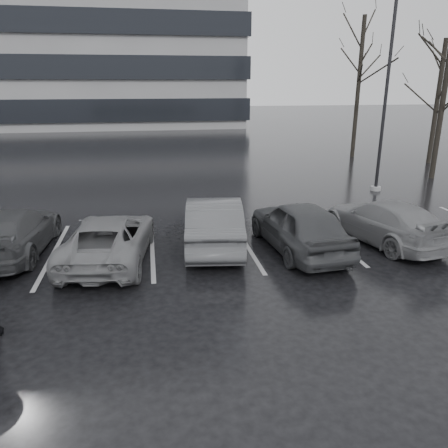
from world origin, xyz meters
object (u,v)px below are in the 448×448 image
car_west_b (109,238)px  lamp_post (385,106)px  car_east (384,221)px  tree_ne (437,103)px  tree_east (444,96)px  tree_north (358,89)px  car_main (299,226)px  car_west_c (13,232)px  car_west_a (214,222)px

car_west_b → lamp_post: bearing=-143.6°
car_east → tree_ne: bearing=-141.3°
tree_east → tree_north: bearing=98.1°
car_main → car_west_b: 5.34m
tree_north → car_west_c: bearing=-140.0°
car_main → car_west_b: bearing=-7.2°
car_east → lamp_post: bearing=-129.2°
car_west_c → tree_north: 22.56m
tree_east → tree_north: size_ratio=0.94×
lamp_post → tree_ne: lamp_post is taller
tree_east → car_west_b: bearing=-151.7°
car_west_b → tree_north: 21.25m
car_west_b → car_east: (8.14, 0.10, 0.02)m
car_west_b → tree_east: size_ratio=0.56×
car_west_c → car_west_a: bearing=179.9°
car_west_a → tree_north: tree_north is taller
lamp_post → car_west_c: bearing=-159.0°
car_west_a → tree_north: bearing=-120.9°
car_west_a → lamp_post: lamp_post is taller
car_east → tree_ne: tree_ne is taller
tree_north → lamp_post: bearing=-109.2°
car_west_a → car_west_c: bearing=4.0°
car_west_b → tree_ne: (17.84, 12.26, 2.88)m
car_east → tree_ne: size_ratio=0.63×
lamp_post → tree_north: bearing=70.8°
tree_ne → car_west_a: bearing=-142.0°
car_west_a → car_east: size_ratio=1.01×
car_main → car_east: 2.81m
car_west_b → car_east: car_east is taller
car_west_c → tree_ne: size_ratio=0.64×
car_west_b → car_west_c: 2.87m
car_west_b → car_west_c: bearing=-11.8°
car_west_a → car_east: (5.16, -0.53, -0.10)m
car_east → tree_east: (7.20, 8.16, 3.36)m
tree_east → tree_ne: bearing=58.0°
car_west_a → lamp_post: 10.41m
car_west_c → lamp_post: 15.22m
car_west_a → tree_ne: tree_ne is taller
car_west_a → car_west_b: (-2.97, -0.63, -0.12)m
car_main → car_east: size_ratio=0.97×
tree_east → car_east: bearing=-131.5°
tree_north → tree_ne: bearing=-40.6°
car_west_a → tree_east: size_ratio=0.56×
car_west_c → tree_north: size_ratio=0.53×
lamp_post → tree_east: lamp_post is taller
car_west_a → tree_ne: size_ratio=0.64×
car_west_a → tree_ne: 19.07m
car_main → car_west_a: car_west_a is taller
lamp_post → car_west_a: bearing=-145.6°
car_main → tree_east: bearing=-145.3°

